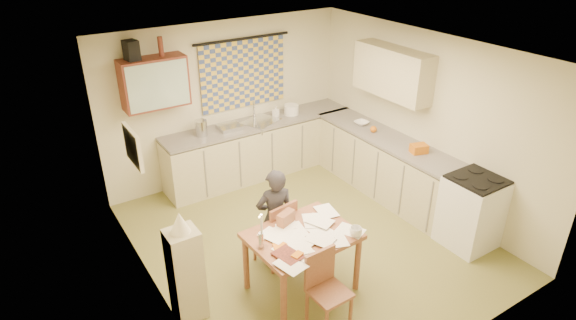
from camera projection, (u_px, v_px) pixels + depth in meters
floor at (307, 239)px, 6.41m from camera, size 4.00×4.50×0.02m
ceiling at (312, 52)px, 5.28m from camera, size 4.00×4.50×0.02m
wall_back at (226, 101)px, 7.54m from camera, size 4.00×0.02×2.50m
wall_front at (460, 251)px, 4.15m from camera, size 4.00×0.02×2.50m
wall_left at (147, 202)px, 4.87m from camera, size 0.02×4.50×2.50m
wall_right at (425, 121)px, 6.82m from camera, size 0.02×4.50×2.50m
window_blind at (243, 74)px, 7.47m from camera, size 1.45×0.03×1.05m
curtain_rod at (242, 39)px, 7.21m from camera, size 1.60×0.04×0.04m
wall_cabinet at (154, 83)px, 6.60m from camera, size 0.90×0.34×0.70m
wall_cabinet_glass at (159, 86)px, 6.47m from camera, size 0.84×0.02×0.64m
upper_cabinet_right at (392, 72)px, 6.87m from camera, size 0.34×1.30×0.70m
framed_print at (133, 147)px, 4.99m from camera, size 0.04×0.50×0.40m
print_canvas at (135, 146)px, 5.00m from camera, size 0.01×0.42×0.32m
counter_back at (263, 148)px, 7.89m from camera, size 3.30×0.62×0.92m
counter_right at (391, 169)px, 7.21m from camera, size 0.62×2.95×0.92m
stove at (471, 211)px, 6.12m from camera, size 0.62×0.62×0.97m
sink at (261, 124)px, 7.69m from camera, size 0.68×0.63×0.10m
tap at (254, 110)px, 7.73m from camera, size 0.03×0.03×0.28m
dish_rack at (230, 127)px, 7.38m from camera, size 0.36×0.31×0.06m
kettle at (201, 128)px, 7.12m from camera, size 0.23×0.23×0.24m
mixing_bowl at (291, 110)px, 7.91m from camera, size 0.26×0.26×0.16m
soap_bottle at (276, 111)px, 7.81m from camera, size 0.13×0.13×0.18m
bowl at (362, 123)px, 7.54m from camera, size 0.27×0.27×0.05m
orange_bag at (419, 149)px, 6.62m from camera, size 0.26×0.22×0.12m
fruit_orange at (373, 129)px, 7.26m from camera, size 0.10×0.10×0.10m
speaker at (131, 50)px, 6.26m from camera, size 0.19×0.22×0.26m
bottle_green at (136, 50)px, 6.29m from camera, size 0.08×0.08×0.26m
bottle_brown at (161, 46)px, 6.45m from camera, size 0.09×0.09×0.26m
dining_table at (302, 261)px, 5.39m from camera, size 1.17×0.91×0.75m
chair_far at (275, 243)px, 5.87m from camera, size 0.46×0.46×0.89m
chair_near at (328, 303)px, 4.98m from camera, size 0.39×0.39×0.83m
person at (275, 218)px, 5.72m from camera, size 0.60×0.51×1.27m
shelf_stand at (186, 275)px, 4.95m from camera, size 0.32×0.30×1.08m
lampshade at (180, 222)px, 4.66m from camera, size 0.20×0.20×0.22m
letter_rack at (286, 219)px, 5.35m from camera, size 0.24×0.17×0.16m
mug at (356, 232)px, 5.17m from camera, size 0.20×0.20×0.11m
magazine at (280, 260)px, 4.80m from camera, size 0.33×0.38×0.03m
book at (275, 251)px, 4.94m from camera, size 0.33×0.35×0.02m
orange_box at (297, 256)px, 4.86m from camera, size 0.14×0.12×0.04m
eyeglasses at (331, 241)px, 5.10m from camera, size 0.13×0.05×0.02m
candle_holder at (261, 240)px, 4.98m from camera, size 0.06×0.06×0.18m
candle at (261, 224)px, 4.90m from camera, size 0.03×0.03×0.22m
candle_flame at (259, 217)px, 4.78m from camera, size 0.02×0.02×0.02m
papers at (304, 236)px, 5.17m from camera, size 1.19×1.01×0.03m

